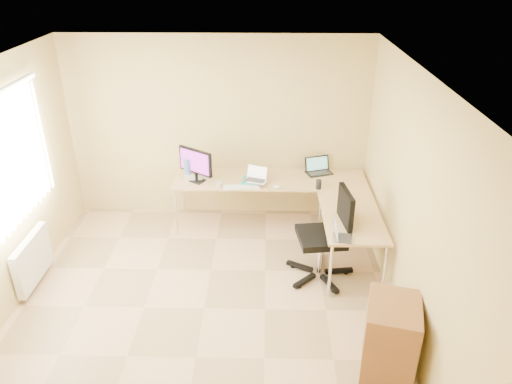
{
  "coord_description": "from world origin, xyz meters",
  "views": [
    {
      "loc": [
        0.67,
        -4.21,
        3.59
      ],
      "look_at": [
        0.55,
        1.1,
        0.9
      ],
      "focal_mm": 34.09,
      "sensor_mm": 36.0,
      "label": 1
    }
  ],
  "objects_px": {
    "monitor": "(196,165)",
    "water_bottle": "(187,170)",
    "laptop_black": "(319,166)",
    "office_chair": "(321,241)",
    "laptop_center": "(255,174)",
    "cabinet": "(390,340)",
    "mug": "(219,185)",
    "laptop_return": "(344,232)",
    "desk_main": "(270,202)",
    "keyboard": "(241,187)",
    "desk_return": "(349,241)",
    "desk_fan": "(201,164)"
  },
  "relations": [
    {
      "from": "monitor",
      "to": "cabinet",
      "type": "height_order",
      "value": "monitor"
    },
    {
      "from": "desk_return",
      "to": "water_bottle",
      "type": "xyz_separation_m",
      "value": [
        -2.1,
        0.94,
        0.52
      ]
    },
    {
      "from": "laptop_return",
      "to": "laptop_black",
      "type": "bearing_deg",
      "value": 10.07
    },
    {
      "from": "laptop_center",
      "to": "cabinet",
      "type": "relative_size",
      "value": 0.38
    },
    {
      "from": "mug",
      "to": "laptop_black",
      "type": "bearing_deg",
      "value": 19.52
    },
    {
      "from": "laptop_return",
      "to": "cabinet",
      "type": "height_order",
      "value": "laptop_return"
    },
    {
      "from": "monitor",
      "to": "laptop_black",
      "type": "xyz_separation_m",
      "value": [
        1.69,
        0.29,
        -0.12
      ]
    },
    {
      "from": "desk_main",
      "to": "laptop_return",
      "type": "height_order",
      "value": "laptop_return"
    },
    {
      "from": "keyboard",
      "to": "mug",
      "type": "relative_size",
      "value": 5.25
    },
    {
      "from": "water_bottle",
      "to": "office_chair",
      "type": "relative_size",
      "value": 0.27
    },
    {
      "from": "desk_return",
      "to": "mug",
      "type": "xyz_separation_m",
      "value": [
        -1.65,
        0.7,
        0.41
      ]
    },
    {
      "from": "water_bottle",
      "to": "office_chair",
      "type": "xyz_separation_m",
      "value": [
        1.72,
        -1.15,
        -0.38
      ]
    },
    {
      "from": "keyboard",
      "to": "desk_fan",
      "type": "xyz_separation_m",
      "value": [
        -0.58,
        0.48,
        0.13
      ]
    },
    {
      "from": "desk_main",
      "to": "office_chair",
      "type": "height_order",
      "value": "office_chair"
    },
    {
      "from": "laptop_center",
      "to": "desk_main",
      "type": "bearing_deg",
      "value": 61.02
    },
    {
      "from": "laptop_center",
      "to": "office_chair",
      "type": "relative_size",
      "value": 0.26
    },
    {
      "from": "desk_fan",
      "to": "cabinet",
      "type": "height_order",
      "value": "desk_fan"
    },
    {
      "from": "monitor",
      "to": "cabinet",
      "type": "relative_size",
      "value": 0.68
    },
    {
      "from": "desk_return",
      "to": "laptop_black",
      "type": "height_order",
      "value": "laptop_black"
    },
    {
      "from": "office_chair",
      "to": "cabinet",
      "type": "relative_size",
      "value": 1.44
    },
    {
      "from": "water_bottle",
      "to": "office_chair",
      "type": "distance_m",
      "value": 2.11
    },
    {
      "from": "laptop_center",
      "to": "laptop_black",
      "type": "xyz_separation_m",
      "value": [
        0.89,
        0.36,
        -0.03
      ]
    },
    {
      "from": "office_chair",
      "to": "cabinet",
      "type": "bearing_deg",
      "value": -78.53
    },
    {
      "from": "desk_return",
      "to": "desk_main",
      "type": "bearing_deg",
      "value": 134.27
    },
    {
      "from": "keyboard",
      "to": "desk_return",
      "type": "bearing_deg",
      "value": -34.83
    },
    {
      "from": "desk_return",
      "to": "monitor",
      "type": "distance_m",
      "value": 2.25
    },
    {
      "from": "laptop_center",
      "to": "office_chair",
      "type": "bearing_deg",
      "value": -33.36
    },
    {
      "from": "laptop_center",
      "to": "water_bottle",
      "type": "relative_size",
      "value": 0.98
    },
    {
      "from": "keyboard",
      "to": "desk_main",
      "type": "bearing_deg",
      "value": 30.68
    },
    {
      "from": "office_chair",
      "to": "monitor",
      "type": "bearing_deg",
      "value": 137.43
    },
    {
      "from": "desk_return",
      "to": "laptop_black",
      "type": "xyz_separation_m",
      "value": [
        -0.28,
        1.19,
        0.48
      ]
    },
    {
      "from": "laptop_black",
      "to": "keyboard",
      "type": "distance_m",
      "value": 1.18
    },
    {
      "from": "monitor",
      "to": "laptop_center",
      "type": "distance_m",
      "value": 0.81
    },
    {
      "from": "mug",
      "to": "water_bottle",
      "type": "bearing_deg",
      "value": 152.67
    },
    {
      "from": "laptop_black",
      "to": "keyboard",
      "type": "height_order",
      "value": "laptop_black"
    },
    {
      "from": "monitor",
      "to": "water_bottle",
      "type": "height_order",
      "value": "monitor"
    },
    {
      "from": "mug",
      "to": "desk_fan",
      "type": "bearing_deg",
      "value": 120.79
    },
    {
      "from": "laptop_center",
      "to": "laptop_return",
      "type": "distance_m",
      "value": 1.68
    },
    {
      "from": "laptop_center",
      "to": "laptop_black",
      "type": "height_order",
      "value": "laptop_center"
    },
    {
      "from": "monitor",
      "to": "desk_fan",
      "type": "relative_size",
      "value": 1.99
    },
    {
      "from": "mug",
      "to": "laptop_return",
      "type": "distance_m",
      "value": 1.93
    },
    {
      "from": "laptop_center",
      "to": "mug",
      "type": "height_order",
      "value": "laptop_center"
    },
    {
      "from": "desk_main",
      "to": "office_chair",
      "type": "xyz_separation_m",
      "value": [
        0.6,
        -1.21,
        0.14
      ]
    },
    {
      "from": "desk_main",
      "to": "laptop_black",
      "type": "height_order",
      "value": "laptop_black"
    },
    {
      "from": "desk_return",
      "to": "mug",
      "type": "height_order",
      "value": "mug"
    },
    {
      "from": "monitor",
      "to": "desk_fan",
      "type": "xyz_separation_m",
      "value": [
        0.04,
        0.28,
        -0.1
      ]
    },
    {
      "from": "monitor",
      "to": "keyboard",
      "type": "xyz_separation_m",
      "value": [
        0.62,
        -0.2,
        -0.22
      ]
    },
    {
      "from": "laptop_center",
      "to": "monitor",
      "type": "bearing_deg",
      "value": -166.19
    },
    {
      "from": "monitor",
      "to": "laptop_center",
      "type": "bearing_deg",
      "value": 29.01
    },
    {
      "from": "desk_main",
      "to": "laptop_black",
      "type": "distance_m",
      "value": 0.86
    }
  ]
}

